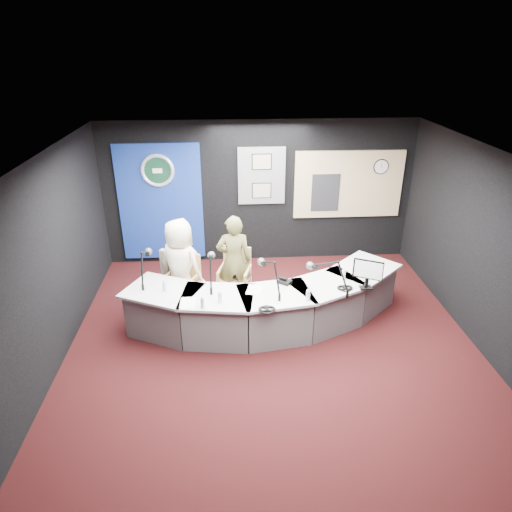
{
  "coord_description": "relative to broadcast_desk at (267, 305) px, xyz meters",
  "views": [
    {
      "loc": [
        -0.62,
        -5.51,
        4.12
      ],
      "look_at": [
        -0.2,
        0.8,
        1.1
      ],
      "focal_mm": 32.0,
      "sensor_mm": 36.0,
      "label": 1
    }
  ],
  "objects": [
    {
      "name": "armchair_left",
      "position": [
        -1.35,
        0.55,
        0.07
      ],
      "size": [
        0.67,
        0.67,
        0.9
      ],
      "primitive_type": null,
      "rotation": [
        0.0,
        0.0,
        -0.42
      ],
      "color": "tan",
      "rests_on": "ground"
    },
    {
      "name": "desk_phone",
      "position": [
        0.28,
        -0.01,
        0.4
      ],
      "size": [
        0.24,
        0.23,
        0.05
      ],
      "primitive_type": "cube",
      "rotation": [
        0.0,
        0.0,
        -0.65
      ],
      "color": "black",
      "rests_on": "broadcast_desk"
    },
    {
      "name": "wall_clock",
      "position": [
        2.4,
        2.39,
        1.52
      ],
      "size": [
        0.28,
        0.01,
        0.28
      ],
      "primitive_type": "cylinder",
      "rotation": [
        1.57,
        0.0,
        0.0
      ],
      "color": "white",
      "rests_on": "booth_window_frame"
    },
    {
      "name": "framed_photo_upper",
      "position": [
        0.1,
        2.39,
        1.65
      ],
      "size": [
        0.34,
        0.02,
        0.27
      ],
      "primitive_type": "cube",
      "color": "gray",
      "rests_on": "pinboard"
    },
    {
      "name": "booth_window_frame",
      "position": [
        1.8,
        2.42,
        1.18
      ],
      "size": [
        2.12,
        0.06,
        1.32
      ],
      "primitive_type": "cube",
      "color": "tan",
      "rests_on": "wall_back"
    },
    {
      "name": "headphones_near",
      "position": [
        1.15,
        -0.24,
        0.39
      ],
      "size": [
        0.22,
        0.22,
        0.04
      ],
      "primitive_type": "torus",
      "color": "black",
      "rests_on": "broadcast_desk"
    },
    {
      "name": "water_bottles",
      "position": [
        -0.01,
        -0.29,
        0.46
      ],
      "size": [
        3.09,
        0.73,
        0.18
      ],
      "primitive_type": null,
      "color": "silver",
      "rests_on": "broadcast_desk"
    },
    {
      "name": "ground",
      "position": [
        0.05,
        -0.55,
        -0.38
      ],
      "size": [
        6.0,
        6.0,
        0.0
      ],
      "primitive_type": "plane",
      "color": "black",
      "rests_on": "ground"
    },
    {
      "name": "ceiling",
      "position": [
        0.05,
        -0.55,
        2.42
      ],
      "size": [
        6.0,
        6.0,
        0.02
      ],
      "primitive_type": "cube",
      "color": "silver",
      "rests_on": "ground"
    },
    {
      "name": "broadcast_desk",
      "position": [
        0.0,
        0.0,
        0.0
      ],
      "size": [
        4.5,
        1.9,
        0.75
      ],
      "primitive_type": null,
      "color": "#B8BABC",
      "rests_on": "ground"
    },
    {
      "name": "equipment_rack",
      "position": [
        1.35,
        2.39,
        1.03
      ],
      "size": [
        0.55,
        0.02,
        0.75
      ],
      "primitive_type": "cube",
      "color": "black",
      "rests_on": "booth_window_frame"
    },
    {
      "name": "booth_glow",
      "position": [
        1.8,
        2.41,
        1.18
      ],
      "size": [
        2.0,
        0.02,
        1.2
      ],
      "primitive_type": "cube",
      "color": "beige",
      "rests_on": "booth_window_frame"
    },
    {
      "name": "wall_right",
      "position": [
        3.05,
        -0.55,
        1.02
      ],
      "size": [
        0.02,
        6.0,
        2.8
      ],
      "primitive_type": "cube",
      "color": "black",
      "rests_on": "ground"
    },
    {
      "name": "draped_jacket",
      "position": [
        -1.47,
        0.78,
        0.24
      ],
      "size": [
        0.5,
        0.29,
        0.7
      ],
      "primitive_type": "cube",
      "rotation": [
        0.0,
        0.0,
        -0.42
      ],
      "color": "slate",
      "rests_on": "armchair_left"
    },
    {
      "name": "armchair_right",
      "position": [
        -0.48,
        0.73,
        0.11
      ],
      "size": [
        0.67,
        0.67,
        0.96
      ],
      "primitive_type": null,
      "rotation": [
        0.0,
        0.0,
        -0.27
      ],
      "color": "tan",
      "rests_on": "ground"
    },
    {
      "name": "computer_monitor",
      "position": [
        1.46,
        -0.24,
        0.7
      ],
      "size": [
        0.4,
        0.21,
        0.29
      ],
      "primitive_type": "cube",
      "rotation": [
        0.0,
        0.0,
        -0.46
      ],
      "color": "black",
      "rests_on": "broadcast_desk"
    },
    {
      "name": "backdrop_panel",
      "position": [
        -1.85,
        2.42,
        0.88
      ],
      "size": [
        1.6,
        0.05,
        2.3
      ],
      "primitive_type": "cube",
      "color": "navy",
      "rests_on": "wall_back"
    },
    {
      "name": "boom_mic_a",
      "position": [
        -1.84,
        0.23,
        0.68
      ],
      "size": [
        0.16,
        0.74,
        0.6
      ],
      "primitive_type": null,
      "color": "black",
      "rests_on": "broadcast_desk"
    },
    {
      "name": "person_man",
      "position": [
        -1.35,
        0.55,
        0.43
      ],
      "size": [
        0.94,
        0.85,
        1.61
      ],
      "primitive_type": "imported",
      "rotation": [
        0.0,
        0.0,
        2.59
      ],
      "color": "#F1E1C0",
      "rests_on": "ground"
    },
    {
      "name": "paper_stack",
      "position": [
        -1.17,
        -0.49,
        0.38
      ],
      "size": [
        0.21,
        0.3,
        0.0
      ],
      "primitive_type": "cube",
      "rotation": [
        0.0,
        0.0,
        -0.01
      ],
      "color": "white",
      "rests_on": "broadcast_desk"
    },
    {
      "name": "boom_mic_d",
      "position": [
        0.87,
        -0.3,
        0.68
      ],
      "size": [
        0.61,
        0.5,
        0.6
      ],
      "primitive_type": null,
      "color": "black",
      "rests_on": "broadcast_desk"
    },
    {
      "name": "boom_mic_b",
      "position": [
        -0.84,
        0.04,
        0.68
      ],
      "size": [
        0.16,
        0.74,
        0.6
      ],
      "primitive_type": null,
      "color": "black",
      "rests_on": "broadcast_desk"
    },
    {
      "name": "wall_left",
      "position": [
        -2.95,
        -0.55,
        1.02
      ],
      "size": [
        0.02,
        6.0,
        2.8
      ],
      "primitive_type": "cube",
      "color": "black",
      "rests_on": "ground"
    },
    {
      "name": "framed_photo_lower",
      "position": [
        0.1,
        2.39,
        1.09
      ],
      "size": [
        0.34,
        0.02,
        0.27
      ],
      "primitive_type": "cube",
      "color": "gray",
      "rests_on": "pinboard"
    },
    {
      "name": "person_woman",
      "position": [
        -0.48,
        0.73,
        0.42
      ],
      "size": [
        0.59,
        0.4,
        1.59
      ],
      "primitive_type": "imported",
      "rotation": [
        0.0,
        0.0,
        3.11
      ],
      "color": "brown",
      "rests_on": "ground"
    },
    {
      "name": "wall_back",
      "position": [
        0.05,
        2.45,
        1.02
      ],
      "size": [
        6.0,
        0.02,
        2.8
      ],
      "primitive_type": "cube",
      "color": "black",
      "rests_on": "ground"
    },
    {
      "name": "seal_center",
      "position": [
        -1.85,
        2.38,
        1.52
      ],
      "size": [
        0.48,
        0.01,
        0.48
      ],
      "primitive_type": "cylinder",
      "rotation": [
        1.57,
        0.0,
        0.0
      ],
      "color": "#0E3221",
      "rests_on": "backdrop_panel"
    },
    {
      "name": "pinboard",
      "position": [
        0.1,
        2.42,
        1.38
      ],
      "size": [
        0.9,
        0.04,
        1.1
      ],
      "primitive_type": "cube",
      "color": "slate",
      "rests_on": "wall_back"
    },
    {
      "name": "boom_mic_c",
      "position": [
        0.02,
        -0.23,
        0.68
      ],
      "size": [
        0.34,
        0.7,
        0.6
      ],
      "primitive_type": null,
      "color": "black",
      "rests_on": "broadcast_desk"
    },
    {
      "name": "notepad",
      "position": [
        -0.2,
        -0.18,
        0.38
      ],
      "size": [
        0.28,
        0.34,
        0.0
      ],
      "primitive_type": "cube",
      "rotation": [
        0.0,
        0.0,
        -0.23
      ],
      "color": "white",
      "rests_on": "broadcast_desk"
    },
    {
      "name": "headphones_far",
      "position": [
        -0.07,
        -0.75,
        0.39
      ],
      "size": [
        0.24,
        0.24,
        0.04
      ],
      "primitive_type": "torus",
      "color": "black",
      "rests_on": "broadcast_desk"
    },
    {
      "name": "agency_seal",
      "position": [
        -1.85,
        2.38,
        1.52
      ],
      "size": [
        0.63,
        0.07,
        0.63
      ],
      "primitive_type": "torus",
      "rotation": [
        1.57,
        0.0,
        0.0
      ],
      "color": "silver",
      "rests_on": "backdrop_panel"
    },
    {
      "name": "wall_front",
      "position": [
        0.05,
        -3.55,
        1.02
      ],
      "size": [
        6.0,
        0.02,
        2.8
      ],
      "primitive_type": "cube",
      "color": "black",
      "rests_on": "ground"
    }
  ]
}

